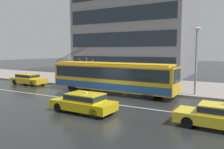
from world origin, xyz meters
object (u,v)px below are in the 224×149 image
taxi_oncoming_far (222,116)px  bus_shelter (112,69)px  trolleybus (112,77)px  taxi_queued_behind_bus (28,79)px  taxi_oncoming_near (84,102)px  pedestrian_at_shelter (150,78)px  pedestrian_approaching_curb (86,70)px  street_tree_bare (86,67)px  street_lamp (196,55)px

taxi_oncoming_far → bus_shelter: size_ratio=1.11×
trolleybus → taxi_queued_behind_bus: (-11.38, -0.06, -0.88)m
taxi_oncoming_far → taxi_oncoming_near: size_ratio=1.06×
pedestrian_at_shelter → pedestrian_approaching_curb: pedestrian_approaching_curb is taller
trolleybus → taxi_queued_behind_bus: 11.41m
taxi_oncoming_far → bus_shelter: bearing=140.9°
taxi_queued_behind_bus → pedestrian_approaching_curb: bearing=18.8°
pedestrian_at_shelter → street_tree_bare: street_tree_bare is taller
taxi_queued_behind_bus → taxi_oncoming_near: bearing=-27.0°
taxi_oncoming_far → bus_shelter: 15.36m
taxi_queued_behind_bus → taxi_oncoming_far: size_ratio=1.02×
taxi_oncoming_near → taxi_oncoming_far: bearing=6.2°
taxi_oncoming_far → street_lamp: (-2.64, 8.15, 2.97)m
trolleybus → taxi_oncoming_near: 6.96m
pedestrian_at_shelter → street_tree_bare: (-8.61, 0.76, 0.78)m
pedestrian_at_shelter → pedestrian_approaching_curb: 7.12m
street_lamp → pedestrian_approaching_curb: bearing=-179.7°
pedestrian_approaching_curb → street_tree_bare: size_ratio=0.60×
taxi_queued_behind_bus → bus_shelter: 10.07m
bus_shelter → street_lamp: size_ratio=0.70×
street_tree_bare → bus_shelter: bearing=-10.3°
taxi_queued_behind_bus → bus_shelter: bus_shelter is taller
trolleybus → bus_shelter: 4.42m
bus_shelter → street_lamp: (9.23, -1.51, 1.71)m
taxi_queued_behind_bus → pedestrian_approaching_curb: size_ratio=2.23×
pedestrian_approaching_curb → street_lamp: bearing=0.3°
taxi_oncoming_far → street_tree_bare: size_ratio=1.32×
bus_shelter → street_tree_bare: size_ratio=1.19×
pedestrian_approaching_curb → street_lamp: size_ratio=0.35×
taxi_oncoming_far → taxi_oncoming_near: same height
trolleybus → pedestrian_approaching_curb: 5.10m
taxi_oncoming_far → pedestrian_approaching_curb: size_ratio=2.19×
taxi_queued_behind_bus → bus_shelter: (9.20, 3.89, 1.26)m
street_lamp → street_tree_bare: bearing=170.4°
trolleybus → street_tree_bare: bearing=143.8°
trolleybus → street_lamp: bearing=18.2°
street_tree_bare → taxi_oncoming_far: bearing=-33.1°
bus_shelter → taxi_queued_behind_bus: bearing=-157.1°
taxi_oncoming_far → pedestrian_approaching_curb: 16.44m
trolleybus → taxi_oncoming_far: bearing=-31.0°
taxi_queued_behind_bus → street_lamp: 18.82m
taxi_oncoming_far → pedestrian_at_shelter: bearing=127.3°
taxi_oncoming_near → street_tree_bare: street_tree_bare is taller
bus_shelter → pedestrian_approaching_curb: (-2.39, -1.57, -0.14)m
taxi_oncoming_far → street_lamp: 9.07m
pedestrian_approaching_curb → trolleybus: bearing=-26.4°
pedestrian_at_shelter → pedestrian_approaching_curb: size_ratio=0.81×
bus_shelter → street_lamp: street_lamp is taller
trolleybus → pedestrian_at_shelter: 4.50m
pedestrian_at_shelter → trolleybus: bearing=-121.6°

